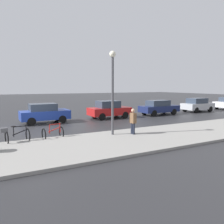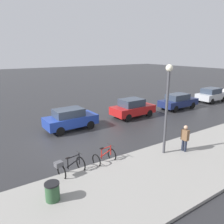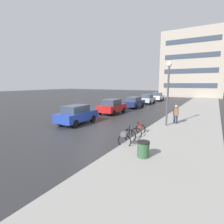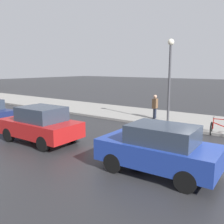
{
  "view_description": "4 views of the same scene",
  "coord_description": "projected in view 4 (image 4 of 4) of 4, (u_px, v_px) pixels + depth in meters",
  "views": [
    {
      "loc": [
        15.9,
        -2.23,
        3.0
      ],
      "look_at": [
        1.35,
        5.32,
        1.04
      ],
      "focal_mm": 35.0,
      "sensor_mm": 36.0,
      "label": 1
    },
    {
      "loc": [
        12.38,
        -4.91,
        5.57
      ],
      "look_at": [
        -0.06,
        3.29,
        1.47
      ],
      "focal_mm": 35.0,
      "sensor_mm": 36.0,
      "label": 2
    },
    {
      "loc": [
        7.77,
        -9.96,
        3.42
      ],
      "look_at": [
        0.81,
        1.81,
        1.15
      ],
      "focal_mm": 28.0,
      "sensor_mm": 36.0,
      "label": 3
    },
    {
      "loc": [
        -9.17,
        -2.3,
        3.35
      ],
      "look_at": [
        1.09,
        5.2,
        1.09
      ],
      "focal_mm": 40.0,
      "sensor_mm": 36.0,
      "label": 4
    }
  ],
  "objects": [
    {
      "name": "car_blue",
      "position": [
        159.0,
        149.0,
        7.92
      ],
      "size": [
        1.87,
        3.87,
        1.59
      ],
      "color": "navy",
      "rests_on": "ground"
    },
    {
      "name": "bicycle_second",
      "position": [
        222.0,
        129.0,
        12.27
      ],
      "size": [
        0.82,
        1.15,
        0.95
      ],
      "color": "black",
      "rests_on": "ground"
    },
    {
      "name": "pedestrian",
      "position": [
        155.0,
        106.0,
        15.89
      ],
      "size": [
        0.41,
        0.26,
        1.67
      ],
      "color": "#1E2333",
      "rests_on": "ground"
    },
    {
      "name": "sidewalk_kerb",
      "position": [
        100.0,
        110.0,
        19.78
      ],
      "size": [
        4.8,
        60.0,
        0.14
      ],
      "primitive_type": "cube",
      "color": "gray",
      "rests_on": "ground"
    },
    {
      "name": "streetlamp",
      "position": [
        170.0,
        70.0,
        14.47
      ],
      "size": [
        0.37,
        0.37,
        4.98
      ],
      "color": "#424247",
      "rests_on": "ground"
    },
    {
      "name": "ground_plane",
      "position": [
        208.0,
        160.0,
        9.21
      ],
      "size": [
        140.0,
        140.0,
        0.0
      ],
      "primitive_type": "plane",
      "color": "#28282B"
    },
    {
      "name": "car_red",
      "position": [
        40.0,
        124.0,
        11.32
      ],
      "size": [
        1.95,
        3.89,
        1.63
      ],
      "color": "#AD1919",
      "rests_on": "ground"
    }
  ]
}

